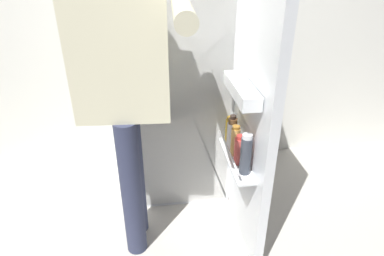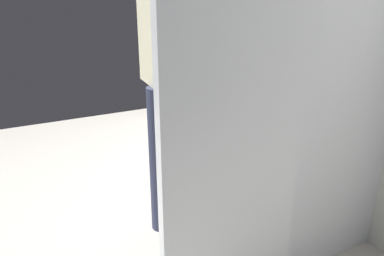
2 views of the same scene
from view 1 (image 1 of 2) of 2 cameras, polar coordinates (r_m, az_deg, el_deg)
name	(u,v)px [view 1 (image 1 of 2)]	position (r m, az deg, el deg)	size (l,w,h in m)	color
ground_plane	(188,229)	(2.30, -0.65, -16.81)	(5.13, 5.13, 0.00)	#B7B2A8
kitchen_wall	(172,6)	(2.59, -3.42, 20.09)	(4.40, 0.10, 2.54)	silver
refrigerator	(182,77)	(2.28, -1.66, 8.69)	(0.70, 1.26, 1.74)	silver
person	(124,81)	(1.70, -11.42, 7.92)	(0.57, 0.81, 1.74)	#2D334C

